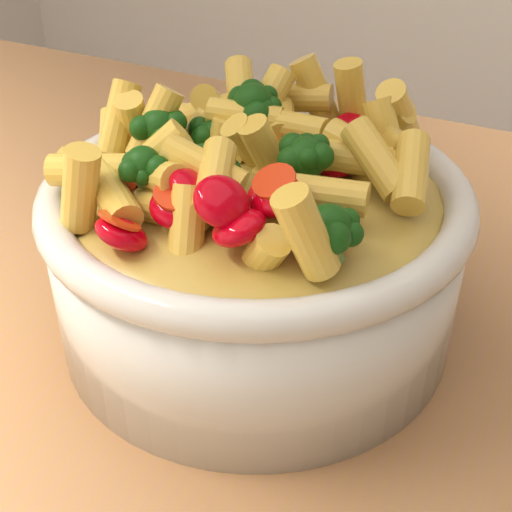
% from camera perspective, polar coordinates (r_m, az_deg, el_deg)
% --- Properties ---
extents(table, '(1.20, 0.80, 0.90)m').
position_cam_1_polar(table, '(0.60, -1.76, -11.35)').
color(table, '#A26C45').
rests_on(table, ground).
extents(serving_bowl, '(0.27, 0.27, 0.12)m').
position_cam_1_polar(serving_bowl, '(0.47, 0.00, 0.15)').
color(serving_bowl, silver).
rests_on(serving_bowl, table).
extents(pasta_salad, '(0.22, 0.22, 0.05)m').
position_cam_1_polar(pasta_salad, '(0.44, -0.00, 8.10)').
color(pasta_salad, '#F1B24C').
rests_on(pasta_salad, serving_bowl).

